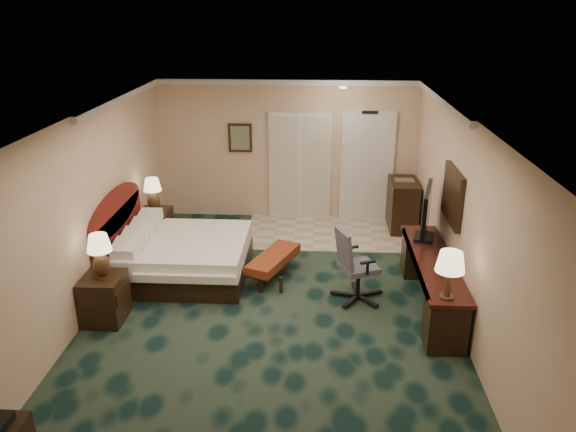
# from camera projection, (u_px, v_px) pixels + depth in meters

# --- Properties ---
(floor) EXTENTS (5.00, 7.50, 0.00)m
(floor) POSITION_uv_depth(u_px,v_px,m) (272.00, 311.00, 7.82)
(floor) COLOR black
(floor) RESTS_ON ground
(ceiling) EXTENTS (5.00, 7.50, 0.00)m
(ceiling) POSITION_uv_depth(u_px,v_px,m) (270.00, 119.00, 6.86)
(ceiling) COLOR silver
(ceiling) RESTS_ON wall_back
(wall_back) EXTENTS (5.00, 0.00, 2.70)m
(wall_back) POSITION_uv_depth(u_px,v_px,m) (287.00, 151.00, 10.84)
(wall_back) COLOR tan
(wall_back) RESTS_ON ground
(wall_front) EXTENTS (5.00, 0.00, 2.70)m
(wall_front) POSITION_uv_depth(u_px,v_px,m) (225.00, 421.00, 3.84)
(wall_front) COLOR tan
(wall_front) RESTS_ON ground
(wall_left) EXTENTS (0.00, 7.50, 2.70)m
(wall_left) POSITION_uv_depth(u_px,v_px,m) (84.00, 218.00, 7.47)
(wall_left) COLOR tan
(wall_left) RESTS_ON ground
(wall_right) EXTENTS (0.00, 7.50, 2.70)m
(wall_right) POSITION_uv_depth(u_px,v_px,m) (464.00, 225.00, 7.21)
(wall_right) COLOR tan
(wall_right) RESTS_ON ground
(crown_molding) EXTENTS (5.00, 7.50, 0.10)m
(crown_molding) POSITION_uv_depth(u_px,v_px,m) (270.00, 123.00, 6.88)
(crown_molding) COLOR silver
(crown_molding) RESTS_ON wall_back
(tile_patch) EXTENTS (3.20, 1.70, 0.01)m
(tile_patch) POSITION_uv_depth(u_px,v_px,m) (333.00, 233.00, 10.48)
(tile_patch) COLOR tan
(tile_patch) RESTS_ON ground
(headboard) EXTENTS (0.12, 2.00, 1.40)m
(headboard) POSITION_uv_depth(u_px,v_px,m) (119.00, 234.00, 8.63)
(headboard) COLOR #4F100A
(headboard) RESTS_ON ground
(entry_door) EXTENTS (1.02, 0.06, 2.18)m
(entry_door) POSITION_uv_depth(u_px,v_px,m) (367.00, 167.00, 10.84)
(entry_door) COLOR silver
(entry_door) RESTS_ON ground
(closet_doors) EXTENTS (1.20, 0.06, 2.10)m
(closet_doors) POSITION_uv_depth(u_px,v_px,m) (300.00, 166.00, 10.89)
(closet_doors) COLOR beige
(closet_doors) RESTS_ON ground
(wall_art) EXTENTS (0.45, 0.06, 0.55)m
(wall_art) POSITION_uv_depth(u_px,v_px,m) (240.00, 138.00, 10.76)
(wall_art) COLOR #4C6D57
(wall_art) RESTS_ON wall_back
(wall_mirror) EXTENTS (0.05, 0.95, 0.75)m
(wall_mirror) POSITION_uv_depth(u_px,v_px,m) (453.00, 196.00, 7.70)
(wall_mirror) COLOR white
(wall_mirror) RESTS_ON wall_right
(bed) EXTENTS (1.91, 1.77, 0.61)m
(bed) POSITION_uv_depth(u_px,v_px,m) (185.00, 257.00, 8.77)
(bed) COLOR white
(bed) RESTS_ON ground
(nightstand_near) EXTENTS (0.52, 0.59, 0.65)m
(nightstand_near) POSITION_uv_depth(u_px,v_px,m) (105.00, 299.00, 7.51)
(nightstand_near) COLOR black
(nightstand_near) RESTS_ON ground
(nightstand_far) EXTENTS (0.51, 0.59, 0.64)m
(nightstand_far) POSITION_uv_depth(u_px,v_px,m) (156.00, 228.00, 9.86)
(nightstand_far) COLOR black
(nightstand_far) RESTS_ON ground
(lamp_near) EXTENTS (0.39, 0.39, 0.61)m
(lamp_near) POSITION_uv_depth(u_px,v_px,m) (100.00, 256.00, 7.29)
(lamp_near) COLOR black
(lamp_near) RESTS_ON nightstand_near
(lamp_far) EXTENTS (0.37, 0.37, 0.58)m
(lamp_far) POSITION_uv_depth(u_px,v_px,m) (153.00, 195.00, 9.66)
(lamp_far) COLOR black
(lamp_far) RESTS_ON nightstand_far
(bed_bench) EXTENTS (0.81, 1.22, 0.39)m
(bed_bench) POSITION_uv_depth(u_px,v_px,m) (273.00, 266.00, 8.72)
(bed_bench) COLOR maroon
(bed_bench) RESTS_ON ground
(desk) EXTENTS (0.54, 2.51, 0.72)m
(desk) POSITION_uv_depth(u_px,v_px,m) (431.00, 283.00, 7.84)
(desk) COLOR black
(desk) RESTS_ON ground
(tv) EXTENTS (0.33, 1.01, 0.79)m
(tv) POSITION_uv_depth(u_px,v_px,m) (426.00, 214.00, 8.25)
(tv) COLOR black
(tv) RESTS_ON desk
(desk_lamp) EXTENTS (0.37, 0.37, 0.61)m
(desk_lamp) POSITION_uv_depth(u_px,v_px,m) (449.00, 275.00, 6.60)
(desk_lamp) COLOR black
(desk_lamp) RESTS_ON desk
(desk_chair) EXTENTS (0.82, 0.80, 1.10)m
(desk_chair) POSITION_uv_depth(u_px,v_px,m) (359.00, 264.00, 7.97)
(desk_chair) COLOR #494957
(desk_chair) RESTS_ON ground
(minibar) EXTENTS (0.50, 0.89, 0.94)m
(minibar) POSITION_uv_depth(u_px,v_px,m) (402.00, 205.00, 10.53)
(minibar) COLOR black
(minibar) RESTS_ON ground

